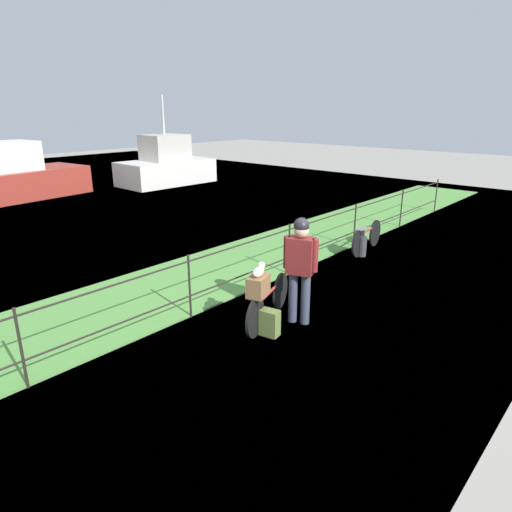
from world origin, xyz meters
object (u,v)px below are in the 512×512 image
Objects in this scene: bicycle_parked at (367,237)px; moored_boat_far at (0,180)px; backpack_on_paving at (270,323)px; mooring_bollard at (362,246)px; terrier_dog at (259,271)px; cyclist_person at (300,262)px; moored_boat_near at (166,166)px; bicycle_main at (268,303)px; wooden_crate at (258,286)px.

moored_boat_far is (-3.25, 12.73, 0.42)m from bicycle_parked.
backpack_on_paving is 0.89× the size of mooring_bollard.
moored_boat_far is (1.41, 13.48, -0.23)m from terrier_dog.
cyclist_person reaches higher than bicycle_parked.
moored_boat_far reaches higher than terrier_dog.
mooring_bollard is 0.27× the size of bicycle_parked.
moored_boat_far is at bearing 84.01° from terrier_dog.
terrier_dog is 0.81m from backpack_on_paving.
bicycle_parked is 13.15m from moored_boat_far.
moored_boat_near is at bearing -12.22° from moored_boat_far.
backpack_on_paving is (0.03, -0.18, -0.78)m from terrier_dog.
bicycle_main is 14.08m from moored_boat_near.
backpack_on_paving is 0.24× the size of bicycle_parked.
bicycle_main is 3.98m from mooring_bollard.
bicycle_main is 3.59× the size of mooring_bollard.
bicycle_main is 0.83m from cyclist_person.
wooden_crate reaches higher than bicycle_parked.
bicycle_parked is (4.31, 0.63, 0.01)m from bicycle_main.
cyclist_person is 13.75m from moored_boat_far.
terrier_dog is at bearing 18.79° from wooden_crate.
backpack_on_paving is 0.10× the size of moored_boat_near.
bicycle_main is at bearing 122.55° from backpack_on_paving.
wooden_crate is at bearing -172.52° from backpack_on_paving.
moored_boat_near is (7.74, 12.13, 0.01)m from wooden_crate.
cyclist_person is 4.18m from bicycle_parked.
terrier_dog is at bearing -171.36° from mooring_bollard.
moored_boat_far reaches higher than bicycle_main.
moored_boat_near is (3.04, 11.37, 0.43)m from bicycle_parked.
moored_boat_far reaches higher than bicycle_parked.
cyclist_person is at bearing -93.12° from moored_boat_far.
mooring_bollard is at bearing -77.34° from moored_boat_far.
backpack_on_paving is 0.06× the size of moored_boat_far.
bicycle_parked is at bearing 9.18° from wooden_crate.
cyclist_person is 1.02m from backpack_on_paving.
wooden_crate is at bearing -170.82° from bicycle_parked.
bicycle_parked reaches higher than bicycle_main.
terrier_dog is at bearing -161.21° from bicycle_main.
bicycle_parked is at bearing 8.30° from bicycle_main.
bicycle_main is 0.40× the size of moored_boat_near.
terrier_dog is 0.05× the size of moored_boat_far.
moored_boat_near is (7.05, 12.37, -0.23)m from cyclist_person.
moored_boat_near is 6.45m from moored_boat_far.
bicycle_parked is 11.78m from moored_boat_near.
bicycle_parked is (4.00, 1.00, -0.66)m from cyclist_person.
terrier_dog is at bearing 159.48° from cyclist_person.
cyclist_person is 3.73× the size of mooring_bollard.
moored_boat_far reaches higher than backpack_on_paving.
cyclist_person is at bearing -19.28° from wooden_crate.
bicycle_main is 0.26× the size of moored_boat_far.
moored_boat_far reaches higher than mooring_bollard.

